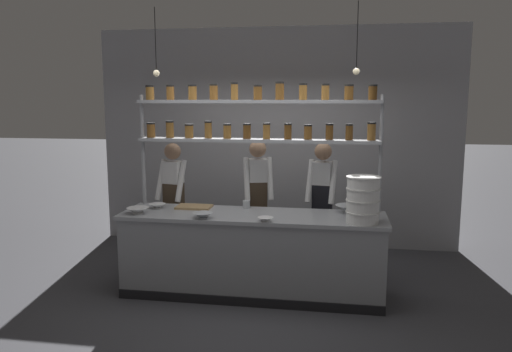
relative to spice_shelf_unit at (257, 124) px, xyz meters
The scene contains 16 objects.
ground_plane 1.92m from the spice_shelf_unit, 88.70° to the right, with size 40.00×40.00×0.00m, color #3D3D42.
back_wall 1.75m from the spice_shelf_unit, 89.75° to the left, with size 5.32×0.12×3.20m, color #939399.
prep_counter 1.47m from the spice_shelf_unit, 88.70° to the right, with size 2.92×0.76×0.92m.
spice_shelf_unit is the anchor object (origin of this frame).
chef_left 1.50m from the spice_shelf_unit, 164.45° to the left, with size 0.40×0.33×1.63m.
chef_center 1.03m from the spice_shelf_unit, 97.27° to the left, with size 0.41×0.35×1.67m.
chef_right 1.28m from the spice_shelf_unit, 30.25° to the left, with size 0.40×0.33×1.65m.
container_stack 1.49m from the spice_shelf_unit, 24.43° to the right, with size 0.35×0.35×0.48m.
cutting_board 1.20m from the spice_shelf_unit, 169.29° to the right, with size 0.40×0.26×0.02m.
prep_bowl_near_left 1.17m from the spice_shelf_unit, 72.87° to the right, with size 0.17×0.17×0.05m.
prep_bowl_center_front 1.41m from the spice_shelf_unit, ahead, with size 0.30×0.30×0.08m.
prep_bowl_center_back 1.64m from the spice_shelf_unit, 157.43° to the right, with size 0.25×0.25×0.07m.
prep_bowl_near_right 1.22m from the spice_shelf_unit, 128.07° to the right, with size 0.22×0.22×0.06m.
prep_bowl_far_left 1.49m from the spice_shelf_unit, 168.58° to the right, with size 0.19×0.19×0.05m.
serving_cup_front 0.93m from the spice_shelf_unit, 151.38° to the right, with size 0.08×0.08×0.09m.
pendant_light_row 0.69m from the spice_shelf_unit, 87.12° to the right, with size 2.21×0.07×0.73m.
Camera 1 is at (0.91, -5.29, 2.18)m, focal length 35.00 mm.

